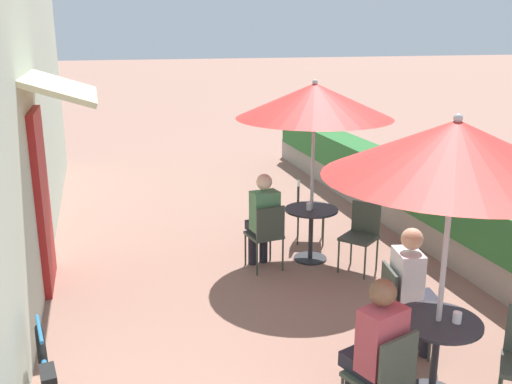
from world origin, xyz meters
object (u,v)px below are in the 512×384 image
seated_patron_near_right (412,286)px  seated_patron_mid_left (263,217)px  seated_patron_near_back (375,347)px  patio_table_mid (311,225)px  patio_umbrella_mid (314,101)px  cafe_chair_mid_right (362,231)px  cafe_chair_mid_back (306,207)px  patio_table_near (436,345)px  coffee_cup_near (457,317)px  patio_umbrella_near (455,149)px  coffee_cup_mid (309,207)px  cafe_chair_mid_left (267,232)px  cafe_chair_near_back (385,375)px  cafe_chair_near_right (399,303)px

seated_patron_near_right → seated_patron_mid_left: size_ratio=1.00×
seated_patron_near_back → patio_table_mid: size_ratio=1.76×
patio_umbrella_mid → cafe_chair_mid_right: bearing=-44.6°
seated_patron_mid_left → cafe_chair_mid_back: seated_patron_mid_left is taller
patio_table_near → cafe_chair_mid_back: (0.26, 3.74, 0.03)m
coffee_cup_near → patio_table_mid: bearing=90.5°
patio_umbrella_near → coffee_cup_mid: bearing=89.2°
patio_table_near → cafe_chair_mid_left: bearing=101.3°
patio_umbrella_mid → patio_table_mid: bearing=-82.9°
patio_umbrella_mid → cafe_chair_near_back: bearing=-101.9°
patio_umbrella_near → seated_patron_near_right: size_ratio=1.90×
seated_patron_near_right → cafe_chair_mid_left: bearing=-151.3°
patio_umbrella_near → coffee_cup_near: (0.12, -0.07, -1.36)m
seated_patron_near_right → seated_patron_mid_left: same height
seated_patron_near_right → coffee_cup_near: 0.75m
patio_table_mid → cafe_chair_mid_back: size_ratio=0.82×
patio_umbrella_mid → seated_patron_mid_left: bearing=-173.9°
cafe_chair_near_right → coffee_cup_mid: cafe_chair_near_right is taller
patio_table_near → coffee_cup_near: size_ratio=7.88×
cafe_chair_mid_back → cafe_chair_near_right: bearing=16.9°
patio_table_near → cafe_chair_mid_left: cafe_chair_mid_left is taller
patio_umbrella_near → cafe_chair_mid_left: size_ratio=2.73×
coffee_cup_mid → cafe_chair_mid_back: bearing=72.5°
seated_patron_near_right → cafe_chair_mid_left: 2.34m
cafe_chair_mid_right → seated_patron_mid_left: bearing=31.6°
cafe_chair_mid_left → patio_table_mid: bearing=6.3°
cafe_chair_mid_right → patio_table_mid: bearing=6.3°
patio_umbrella_mid → cafe_chair_mid_back: size_ratio=2.73×
seated_patron_near_right → cafe_chair_near_back: bearing=-28.4°
seated_patron_mid_left → coffee_cup_mid: 0.64m
coffee_cup_near → cafe_chair_near_right: bearing=95.3°
coffee_cup_near → patio_umbrella_mid: size_ratio=0.04×
patio_umbrella_near → cafe_chair_near_back: patio_umbrella_near is taller
patio_table_near → seated_patron_near_back: seated_patron_near_back is taller
seated_patron_near_back → coffee_cup_near: seated_patron_near_back is taller
patio_table_near → cafe_chair_mid_back: size_ratio=0.82×
patio_table_near → coffee_cup_near: bearing=-31.0°
coffee_cup_mid → cafe_chair_near_right: bearing=-89.8°
seated_patron_near_back → cafe_chair_mid_right: bearing=46.2°
coffee_cup_near → coffee_cup_mid: same height
seated_patron_near_back → coffee_cup_mid: (0.70, 3.23, 0.07)m
seated_patron_near_back → patio_umbrella_mid: size_ratio=0.53×
seated_patron_near_back → patio_table_mid: 3.36m
seated_patron_near_back → coffee_cup_mid: bearing=58.0°
coffee_cup_near → patio_table_mid: 3.15m
cafe_chair_near_right → patio_table_mid: bearing=-170.7°
cafe_chair_near_back → cafe_chair_mid_back: 4.14m
patio_table_mid → cafe_chair_near_back: bearing=-101.9°
patio_umbrella_near → coffee_cup_near: 1.37m
coffee_cup_near → seated_patron_near_right: bearing=87.0°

